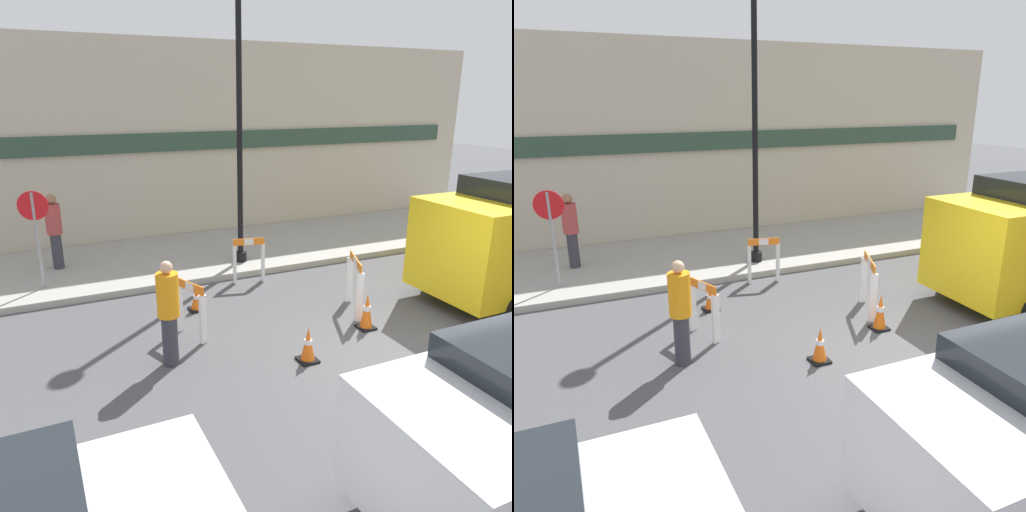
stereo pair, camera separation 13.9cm
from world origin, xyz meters
TOP-DOWN VIEW (x-y plane):
  - ground_plane at (0.00, 0.00)m, footprint 60.00×60.00m
  - sidewalk_slab at (0.00, 6.43)m, footprint 18.00×3.87m
  - storefront_facade at (0.00, 8.44)m, footprint 18.00×0.22m
  - streetlamp_post at (-0.73, 5.26)m, footprint 0.44×0.44m
  - stop_sign at (-5.22, 5.32)m, footprint 0.59×0.16m
  - barricade_0 at (-0.98, 4.19)m, footprint 0.72×0.28m
  - barricade_1 at (-2.97, 2.15)m, footprint 0.38×0.72m
  - barricade_2 at (0.23, 1.90)m, footprint 0.52×0.96m
  - traffic_cone_0 at (-0.01, 1.15)m, footprint 0.30×0.30m
  - traffic_cone_1 at (-2.54, 3.20)m, footprint 0.30×0.30m
  - traffic_cone_2 at (-1.56, 0.57)m, footprint 0.30×0.30m
  - person_worker at (-3.55, 1.38)m, footprint 0.46×0.46m
  - person_pedestrian at (-4.83, 6.55)m, footprint 0.43×0.43m

SIDE VIEW (x-z plane):
  - ground_plane at x=0.00m, z-range 0.00..0.00m
  - sidewalk_slab at x=0.00m, z-range 0.00..0.15m
  - traffic_cone_1 at x=-2.54m, z-range -0.01..0.46m
  - traffic_cone_2 at x=-1.56m, z-range -0.01..0.57m
  - traffic_cone_0 at x=-0.01m, z-range -0.01..0.67m
  - barricade_1 at x=-2.97m, z-range 0.03..1.04m
  - barricade_0 at x=-0.98m, z-range 0.03..1.05m
  - barricade_2 at x=0.23m, z-range 0.06..1.15m
  - person_worker at x=-3.55m, z-range 0.06..1.76m
  - person_pedestrian at x=-4.83m, z-range 0.22..1.98m
  - stop_sign at x=-5.22m, z-range 0.50..2.57m
  - storefront_facade at x=0.00m, z-range 0.00..5.50m
  - streetlamp_post at x=-0.73m, z-range 0.97..7.19m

